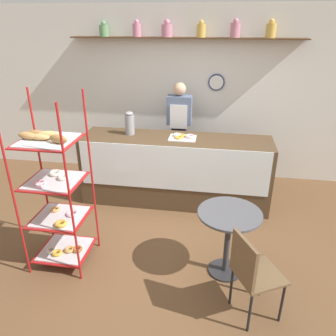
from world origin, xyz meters
The scene contains 9 objects.
ground_plane centered at (0.00, 0.00, 0.00)m, with size 14.00×14.00×0.00m, color brown.
back_wall centered at (0.00, 2.10, 1.37)m, with size 10.00×0.30×2.70m.
display_counter centered at (0.00, 1.04, 0.49)m, with size 2.66×0.67×0.98m.
pastry_rack centered at (-1.04, -0.47, 0.89)m, with size 0.60×0.57×1.87m.
person_worker centered at (-0.03, 1.66, 0.89)m, with size 0.37×0.23×1.63m.
cafe_table centered at (0.74, -0.39, 0.55)m, with size 0.64×0.64×0.74m.
cafe_chair centered at (0.93, -0.93, 0.53)m, with size 0.51×0.51×0.86m.
coffee_carafe centered at (-0.67, 1.12, 1.14)m, with size 0.13×0.13×0.33m.
donut_tray_counter centered at (0.09, 1.06, 1.00)m, with size 0.37×0.29×0.05m.
Camera 1 is at (0.57, -3.20, 2.50)m, focal length 35.00 mm.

